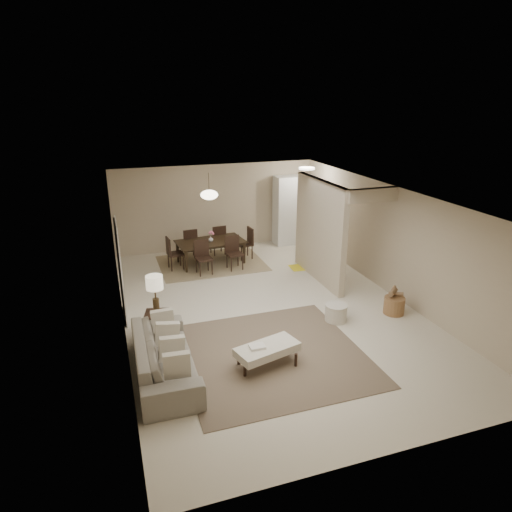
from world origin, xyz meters
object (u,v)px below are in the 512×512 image
object	(u,v)px
pantry_cabinet	(294,210)
ottoman_bench	(267,350)
round_pouf	(336,313)
dining_table	(211,253)
side_table	(158,325)
sofa	(164,356)
wicker_basket	(394,305)

from	to	relation	value
pantry_cabinet	ottoman_bench	xyz separation A→B (m)	(-3.11, -6.21, -0.74)
round_pouf	dining_table	xyz separation A→B (m)	(-1.65, 4.09, 0.14)
side_table	pantry_cabinet	bearing A→B (deg)	44.11
sofa	ottoman_bench	size ratio (longest dim) A/B	1.99
round_pouf	ottoman_bench	bearing A→B (deg)	-149.94
ottoman_bench	round_pouf	xyz separation A→B (m)	(1.90, 1.10, -0.13)
side_table	dining_table	distance (m)	4.06
pantry_cabinet	sofa	bearing A→B (deg)	-129.07
round_pouf	dining_table	world-z (taller)	dining_table
sofa	round_pouf	world-z (taller)	sofa
sofa	dining_table	bearing A→B (deg)	-20.71
side_table	sofa	bearing A→B (deg)	-92.19
side_table	wicker_basket	world-z (taller)	side_table
side_table	dining_table	size ratio (longest dim) A/B	0.28
side_table	round_pouf	bearing A→B (deg)	-8.15
side_table	round_pouf	xyz separation A→B (m)	(3.55, -0.51, -0.07)
side_table	round_pouf	distance (m)	3.58
pantry_cabinet	side_table	xyz separation A→B (m)	(-4.75, -4.60, -0.80)
sofa	side_table	world-z (taller)	sofa
wicker_basket	ottoman_bench	bearing A→B (deg)	-162.71
ottoman_bench	side_table	world-z (taller)	side_table
side_table	dining_table	world-z (taller)	dining_table
dining_table	sofa	bearing A→B (deg)	-117.47
sofa	side_table	bearing A→B (deg)	-1.21
pantry_cabinet	dining_table	xyz separation A→B (m)	(-2.85, -1.02, -0.73)
wicker_basket	dining_table	distance (m)	5.14
wicker_basket	dining_table	world-z (taller)	dining_table
pantry_cabinet	sofa	size ratio (longest dim) A/B	0.89
side_table	wicker_basket	bearing A→B (deg)	-7.06
side_table	wicker_basket	size ratio (longest dim) A/B	1.16
pantry_cabinet	ottoman_bench	distance (m)	6.98
wicker_basket	round_pouf	bearing A→B (deg)	175.87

